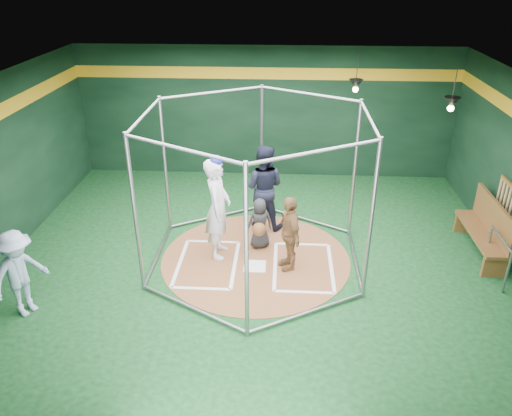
# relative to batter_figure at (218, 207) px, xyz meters

# --- Properties ---
(room_shell) EXTENTS (10.10, 9.10, 3.53)m
(room_shell) POSITION_rel_batter_figure_xyz_m (0.75, -0.13, 0.68)
(room_shell) COLOR #0B3314
(room_shell) RESTS_ON ground
(clay_disc) EXTENTS (3.80, 3.80, 0.01)m
(clay_disc) POSITION_rel_batter_figure_xyz_m (0.75, -0.13, -1.07)
(clay_disc) COLOR brown
(clay_disc) RESTS_ON ground
(home_plate) EXTENTS (0.43, 0.43, 0.01)m
(home_plate) POSITION_rel_batter_figure_xyz_m (0.75, -0.43, -1.06)
(home_plate) COLOR white
(home_plate) RESTS_ON clay_disc
(batter_box_left) EXTENTS (1.17, 1.77, 0.01)m
(batter_box_left) POSITION_rel_batter_figure_xyz_m (-0.20, -0.38, -1.06)
(batter_box_left) COLOR white
(batter_box_left) RESTS_ON clay_disc
(batter_box_right) EXTENTS (1.17, 1.77, 0.01)m
(batter_box_right) POSITION_rel_batter_figure_xyz_m (1.70, -0.38, -1.06)
(batter_box_right) COLOR white
(batter_box_right) RESTS_ON clay_disc
(batting_cage) EXTENTS (4.05, 4.67, 3.00)m
(batting_cage) POSITION_rel_batter_figure_xyz_m (0.75, -0.13, 0.43)
(batting_cage) COLOR gray
(batting_cage) RESTS_ON ground
(bat_rack) EXTENTS (0.07, 1.25, 0.98)m
(bat_rack) POSITION_rel_batter_figure_xyz_m (5.68, 0.27, -0.02)
(bat_rack) COLOR brown
(bat_rack) RESTS_ON room_shell
(pendant_lamp_near) EXTENTS (0.34, 0.34, 0.90)m
(pendant_lamp_near) POSITION_rel_batter_figure_xyz_m (2.95, 3.47, 1.67)
(pendant_lamp_near) COLOR black
(pendant_lamp_near) RESTS_ON room_shell
(pendant_lamp_far) EXTENTS (0.34, 0.34, 0.90)m
(pendant_lamp_far) POSITION_rel_batter_figure_xyz_m (4.75, 1.87, 1.67)
(pendant_lamp_far) COLOR black
(pendant_lamp_far) RESTS_ON room_shell
(batter_figure) EXTENTS (0.52, 0.77, 2.15)m
(batter_figure) POSITION_rel_batter_figure_xyz_m (0.00, 0.00, 0.00)
(batter_figure) COLOR silver
(batter_figure) RESTS_ON clay_disc
(visitor_leopard) EXTENTS (0.64, 0.96, 1.51)m
(visitor_leopard) POSITION_rel_batter_figure_xyz_m (1.41, -0.39, -0.31)
(visitor_leopard) COLOR #AC7B49
(visitor_leopard) RESTS_ON clay_disc
(catcher_figure) EXTENTS (0.61, 0.64, 1.09)m
(catcher_figure) POSITION_rel_batter_figure_xyz_m (0.81, 0.33, -0.52)
(catcher_figure) COLOR black
(catcher_figure) RESTS_ON clay_disc
(umpire) EXTENTS (1.05, 0.89, 1.92)m
(umpire) POSITION_rel_batter_figure_xyz_m (0.84, 1.25, -0.10)
(umpire) COLOR black
(umpire) RESTS_ON clay_disc
(bystander_blue) EXTENTS (0.98, 1.17, 1.57)m
(bystander_blue) POSITION_rel_batter_figure_xyz_m (-3.05, -2.06, -0.29)
(bystander_blue) COLOR #97ADC8
(bystander_blue) RESTS_ON ground
(dugout_bench) EXTENTS (0.46, 1.97, 1.15)m
(dugout_bench) POSITION_rel_batter_figure_xyz_m (5.39, 0.38, -0.49)
(dugout_bench) COLOR brown
(dugout_bench) RESTS_ON ground
(steel_railing) EXTENTS (0.05, 1.01, 0.87)m
(steel_railing) POSITION_rel_batter_figure_xyz_m (5.30, -0.53, -0.50)
(steel_railing) COLOR gray
(steel_railing) RESTS_ON ground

